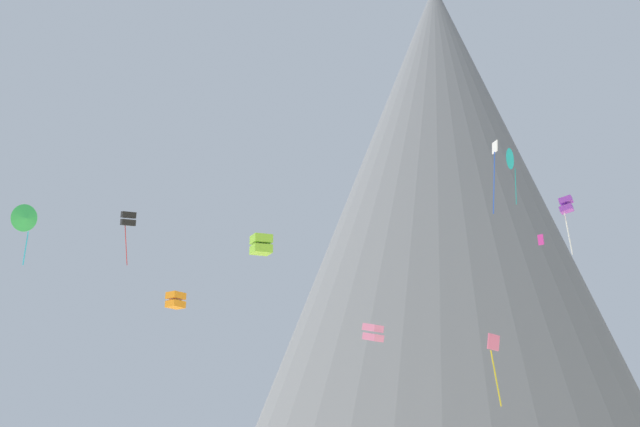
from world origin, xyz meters
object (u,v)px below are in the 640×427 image
object	(u,v)px
kite_magenta_mid	(541,240)
kite_teal_high	(512,159)
kite_orange_low	(176,300)
kite_white_mid	(495,159)
kite_black_mid	(128,219)
rock_massif	(451,224)
kite_green_mid	(25,218)
kite_rainbow_low	(494,351)
kite_lime_mid	(261,245)
kite_violet_mid	(566,206)
kite_pink_low	(373,333)

from	to	relation	value
kite_magenta_mid	kite_teal_high	distance (m)	23.49
kite_orange_low	kite_white_mid	bearing A→B (deg)	-152.52
kite_black_mid	kite_teal_high	xyz separation A→B (m)	(38.47, 3.81, 5.95)
rock_massif	kite_green_mid	size ratio (longest dim) A/B	15.27
kite_magenta_mid	kite_orange_low	world-z (taller)	kite_magenta_mid
kite_rainbow_low	kite_white_mid	distance (m)	16.71
rock_massif	kite_magenta_mid	world-z (taller)	rock_massif
kite_teal_high	kite_black_mid	bearing A→B (deg)	81.94
kite_orange_low	kite_green_mid	bearing A→B (deg)	85.49
kite_black_mid	kite_green_mid	bearing A→B (deg)	67.53
kite_black_mid	kite_orange_low	size ratio (longest dim) A/B	3.59
kite_lime_mid	kite_black_mid	bearing A→B (deg)	-172.28
kite_black_mid	kite_lime_mid	distance (m)	31.88
kite_magenta_mid	kite_black_mid	xyz separation A→B (m)	(-38.45, 15.85, 6.92)
rock_massif	kite_green_mid	world-z (taller)	rock_massif
rock_massif	kite_white_mid	bearing A→B (deg)	-87.46
kite_violet_mid	kite_magenta_mid	distance (m)	13.02
kite_orange_low	kite_teal_high	world-z (taller)	kite_teal_high
kite_violet_mid	kite_pink_low	size ratio (longest dim) A/B	2.16
kite_pink_low	kite_orange_low	bearing A→B (deg)	-43.44
kite_white_mid	kite_teal_high	size ratio (longest dim) A/B	0.90
kite_green_mid	kite_lime_mid	bearing A→B (deg)	-33.11
kite_violet_mid	kite_black_mid	size ratio (longest dim) A/B	0.65
kite_rainbow_low	kite_orange_low	size ratio (longest dim) A/B	2.62
kite_rainbow_low	kite_white_mid	bearing A→B (deg)	74.65
kite_green_mid	kite_orange_low	xyz separation A→B (m)	(7.73, 9.38, -4.15)
kite_violet_mid	kite_white_mid	xyz separation A→B (m)	(-3.75, 6.09, 5.16)
kite_rainbow_low	kite_teal_high	xyz separation A→B (m)	(4.89, 35.19, 22.80)
kite_white_mid	kite_orange_low	xyz separation A→B (m)	(-23.62, 3.12, -8.99)
kite_black_mid	kite_lime_mid	bearing A→B (deg)	97.96
kite_green_mid	kite_black_mid	bearing A→B (deg)	46.85
kite_pink_low	kite_violet_mid	bearing A→B (deg)	79.46
kite_violet_mid	kite_pink_low	xyz separation A→B (m)	(-12.93, 12.53, -6.07)
rock_massif	kite_teal_high	distance (m)	22.91
kite_pink_low	kite_lime_mid	bearing A→B (deg)	-7.40
kite_violet_mid	kite_white_mid	bearing A→B (deg)	-131.22
kite_black_mid	kite_orange_low	xyz separation A→B (m)	(11.19, -19.63, -11.58)
rock_massif	kite_lime_mid	distance (m)	54.00
kite_black_mid	rock_massif	bearing A→B (deg)	-170.81
kite_magenta_mid	kite_violet_mid	bearing A→B (deg)	-168.63
kite_black_mid	kite_orange_low	bearing A→B (deg)	90.42
kite_white_mid	kite_lime_mid	xyz separation A→B (m)	(-16.24, -1.68, -6.03)
kite_orange_low	kite_teal_high	size ratio (longest dim) A/B	0.27
kite_rainbow_low	kite_lime_mid	xyz separation A→B (m)	(-15.02, 6.94, 8.23)
kite_violet_mid	kite_teal_high	size ratio (longest dim) A/B	0.62
kite_rainbow_low	kite_orange_low	xyz separation A→B (m)	(-22.39, 11.75, 5.27)
kite_pink_low	kite_black_mid	xyz separation A→B (m)	(-25.63, 16.30, 13.82)
kite_black_mid	kite_orange_low	world-z (taller)	kite_black_mid
kite_violet_mid	kite_magenta_mid	world-z (taller)	kite_magenta_mid
kite_pink_low	kite_rainbow_low	bearing A→B (deg)	61.40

